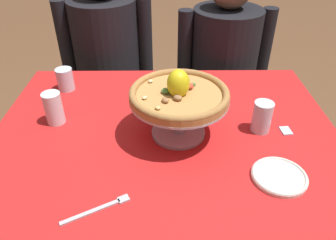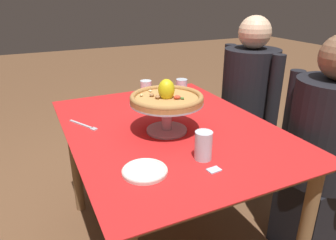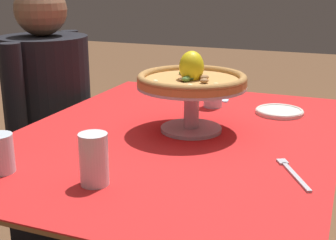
# 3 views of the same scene
# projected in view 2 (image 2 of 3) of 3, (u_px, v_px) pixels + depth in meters

# --- Properties ---
(dining_table) EXTENTS (1.28, 0.97, 0.76)m
(dining_table) POSITION_uv_depth(u_px,v_px,m) (169.00, 145.00, 1.59)
(dining_table) COLOR olive
(dining_table) RESTS_ON ground
(pizza_stand) EXTENTS (0.34, 0.34, 0.15)m
(pizza_stand) POSITION_uv_depth(u_px,v_px,m) (167.00, 113.00, 1.46)
(pizza_stand) COLOR #B7B7C1
(pizza_stand) RESTS_ON dining_table
(pizza) EXTENTS (0.34, 0.34, 0.11)m
(pizza) POSITION_uv_depth(u_px,v_px,m) (167.00, 97.00, 1.43)
(pizza) COLOR #BC8447
(pizza) RESTS_ON pizza_stand
(water_glass_back_left) EXTENTS (0.07, 0.07, 0.10)m
(water_glass_back_left) POSITION_uv_depth(u_px,v_px,m) (182.00, 87.00, 2.02)
(water_glass_back_left) COLOR silver
(water_glass_back_left) RESTS_ON dining_table
(water_glass_side_right) EXTENTS (0.07, 0.07, 0.12)m
(water_glass_side_right) POSITION_uv_depth(u_px,v_px,m) (203.00, 147.00, 1.23)
(water_glass_side_right) COLOR silver
(water_glass_side_right) RESTS_ON dining_table
(water_glass_side_left) EXTENTS (0.07, 0.07, 0.13)m
(water_glass_side_left) POSITION_uv_depth(u_px,v_px,m) (146.00, 92.00, 1.90)
(water_glass_side_left) COLOR white
(water_glass_side_left) RESTS_ON dining_table
(side_plate) EXTENTS (0.17, 0.17, 0.02)m
(side_plate) POSITION_uv_depth(u_px,v_px,m) (145.00, 171.00, 1.15)
(side_plate) COLOR silver
(side_plate) RESTS_ON dining_table
(dinner_fork) EXTENTS (0.18, 0.11, 0.01)m
(dinner_fork) POSITION_uv_depth(u_px,v_px,m) (84.00, 125.00, 1.55)
(dinner_fork) COLOR #B7B7C1
(dinner_fork) RESTS_ON dining_table
(sugar_packet) EXTENTS (0.04, 0.05, 0.00)m
(sugar_packet) POSITION_uv_depth(u_px,v_px,m) (214.00, 170.00, 1.17)
(sugar_packet) COLOR silver
(sugar_packet) RESTS_ON dining_table
(diner_left) EXTENTS (0.52, 0.39, 1.25)m
(diner_left) POSITION_uv_depth(u_px,v_px,m) (247.00, 109.00, 2.19)
(diner_left) COLOR black
(diner_left) RESTS_ON ground
(diner_right) EXTENTS (0.53, 0.40, 1.21)m
(diner_right) POSITION_uv_depth(u_px,v_px,m) (322.00, 154.00, 1.62)
(diner_right) COLOR black
(diner_right) RESTS_ON ground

